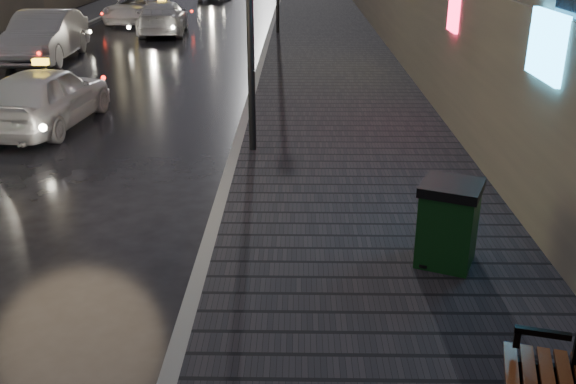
% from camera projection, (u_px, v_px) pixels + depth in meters
% --- Properties ---
extents(ground, '(120.00, 120.00, 0.00)m').
position_uv_depth(ground, '(60.00, 323.00, 7.45)').
color(ground, black).
rests_on(ground, ground).
extents(sidewalk, '(4.60, 58.00, 0.15)m').
position_uv_depth(sidewalk, '(326.00, 38.00, 26.80)').
color(sidewalk, black).
rests_on(sidewalk, ground).
extents(curb, '(0.20, 58.00, 0.15)m').
position_uv_depth(curb, '(269.00, 38.00, 26.84)').
color(curb, slate).
rests_on(curb, ground).
extents(sidewalk_far, '(2.40, 58.00, 0.15)m').
position_uv_depth(sidewalk_far, '(27.00, 37.00, 27.00)').
color(sidewalk_far, black).
rests_on(sidewalk_far, ground).
extents(curb_far, '(0.20, 58.00, 0.15)m').
position_uv_depth(curb_far, '(58.00, 37.00, 26.98)').
color(curb_far, slate).
rests_on(curb_far, ground).
extents(trash_bin, '(0.97, 0.97, 1.13)m').
position_uv_depth(trash_bin, '(448.00, 223.00, 8.31)').
color(trash_bin, black).
rests_on(trash_bin, sidewalk).
extents(taxi_near, '(2.10, 4.37, 1.44)m').
position_uv_depth(taxi_near, '(45.00, 96.00, 14.64)').
color(taxi_near, white).
rests_on(taxi_near, ground).
extents(car_left_mid, '(2.03, 5.18, 1.68)m').
position_uv_depth(car_left_mid, '(45.00, 36.00, 22.25)').
color(car_left_mid, gray).
rests_on(car_left_mid, ground).
extents(taxi_mid, '(2.44, 5.02, 1.41)m').
position_uv_depth(taxi_mid, '(163.00, 18.00, 28.07)').
color(taxi_mid, white).
rests_on(taxi_mid, ground).
extents(taxi_far, '(2.80, 5.05, 1.34)m').
position_uv_depth(taxi_far, '(137.00, 9.00, 31.63)').
color(taxi_far, white).
rests_on(taxi_far, ground).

